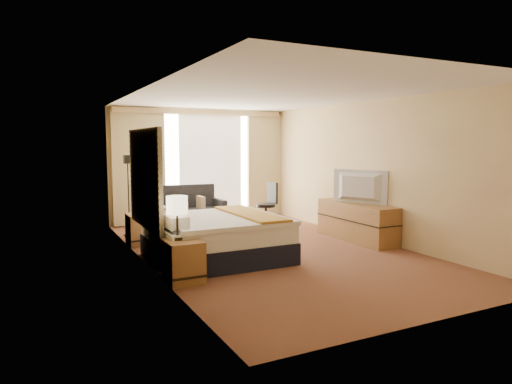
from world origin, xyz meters
name	(u,v)px	position (x,y,z in m)	size (l,w,h in m)	color
floor	(271,250)	(0.00, 0.00, 0.00)	(4.20, 7.00, 0.02)	#552018
ceiling	(271,95)	(0.00, 0.00, 2.60)	(4.20, 7.00, 0.02)	silver
wall_back	(200,165)	(0.00, 3.50, 1.30)	(4.20, 0.02, 2.60)	#D9C684
wall_front	(440,195)	(0.00, -3.50, 1.30)	(4.20, 0.02, 2.60)	#D9C684
wall_left	(145,178)	(-2.10, 0.00, 1.30)	(0.02, 7.00, 2.60)	#D9C684
wall_right	(369,171)	(2.10, 0.00, 1.30)	(0.02, 7.00, 2.60)	#D9C684
headboard	(145,179)	(-2.06, 0.20, 1.28)	(0.06, 1.85, 1.50)	black
nightstand_left	(183,261)	(-1.87, -1.05, 0.28)	(0.45, 0.52, 0.55)	olive
nightstand_right	(141,229)	(-1.87, 1.45, 0.28)	(0.45, 0.52, 0.55)	olive
media_dresser	(356,222)	(1.83, 0.00, 0.35)	(0.50, 1.80, 0.70)	olive
window	(210,164)	(0.25, 3.47, 1.32)	(2.30, 0.02, 2.30)	white
curtains	(201,161)	(0.00, 3.39, 1.41)	(4.12, 0.19, 2.56)	beige
bed	(216,237)	(-1.06, -0.16, 0.35)	(1.98, 1.81, 0.96)	black
loveseat	(188,215)	(-0.64, 2.49, 0.30)	(1.49, 0.81, 0.92)	#561B18
floor_lamp	(128,179)	(-1.90, 2.30, 1.12)	(0.20, 0.20, 1.58)	black
desk_chair	(268,206)	(1.05, 2.06, 0.43)	(0.47, 0.47, 0.96)	black
lamp_left	(177,206)	(-1.92, -0.99, 1.00)	(0.28, 0.28, 0.58)	black
lamp_right	(141,188)	(-1.86, 1.39, 1.02)	(0.29, 0.29, 0.60)	black
tissue_box	(178,234)	(-1.88, -0.89, 0.60)	(0.12, 0.12, 0.11)	#7D9CC1
telephone	(144,212)	(-1.80, 1.47, 0.58)	(0.18, 0.14, 0.07)	black
television	(358,187)	(1.78, -0.07, 1.01)	(1.08, 0.14, 0.62)	black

